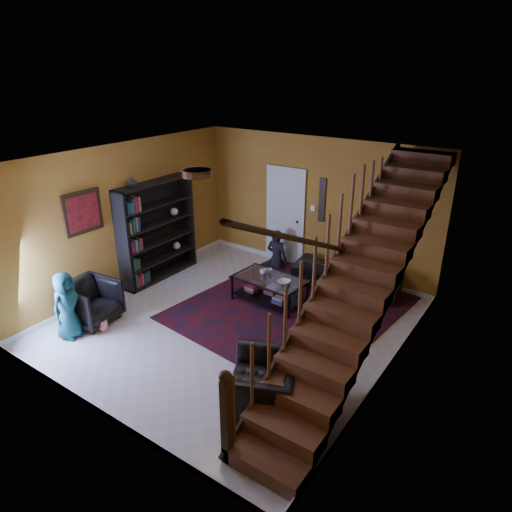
{
  "coord_description": "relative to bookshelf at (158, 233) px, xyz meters",
  "views": [
    {
      "loc": [
        4.13,
        -5.35,
        4.11
      ],
      "look_at": [
        0.14,
        0.4,
        1.14
      ],
      "focal_mm": 32.0,
      "sensor_mm": 36.0,
      "label": 1
    }
  ],
  "objects": [
    {
      "name": "bookshelf",
      "position": [
        0.0,
        0.0,
        0.0
      ],
      "size": [
        0.35,
        1.8,
        2.0
      ],
      "color": "black",
      "rests_on": "floor"
    },
    {
      "name": "person_adult_b",
      "position": [
        3.9,
        1.75,
        -0.75
      ],
      "size": [
        0.67,
        0.53,
        1.33
      ],
      "primitive_type": "imported",
      "rotation": [
        0.0,
        0.0,
        3.1
      ],
      "color": "black",
      "rests_on": "sofa"
    },
    {
      "name": "cup_a",
      "position": [
        2.27,
        0.43,
        -0.43
      ],
      "size": [
        0.14,
        0.14,
        0.1
      ],
      "primitive_type": "imported",
      "rotation": [
        0.0,
        0.0,
        0.11
      ],
      "color": "#999999",
      "rests_on": "coffee_table"
    },
    {
      "name": "vase",
      "position": [
        -0.0,
        -0.5,
        1.13
      ],
      "size": [
        0.18,
        0.18,
        0.19
      ],
      "primitive_type": "imported",
      "color": "#999999",
      "rests_on": "bookshelf"
    },
    {
      "name": "coffee_table",
      "position": [
        2.47,
        0.35,
        -0.68
      ],
      "size": [
        1.33,
        0.84,
        0.49
      ],
      "rotation": [
        0.0,
        0.0,
        -0.08
      ],
      "color": "black",
      "rests_on": "floor"
    },
    {
      "name": "door",
      "position": [
        1.7,
        2.12,
        0.06
      ],
      "size": [
        0.82,
        0.05,
        2.05
      ],
      "primitive_type": "cube",
      "color": "silver",
      "rests_on": "floor"
    },
    {
      "name": "bowl",
      "position": [
        2.79,
        0.32,
        -0.45
      ],
      "size": [
        0.25,
        0.25,
        0.05
      ],
      "primitive_type": "imported",
      "rotation": [
        0.0,
        0.0,
        0.11
      ],
      "color": "#999999",
      "rests_on": "coffee_table"
    },
    {
      "name": "popcorn_bucket",
      "position": [
        0.74,
        -2.05,
        -0.86
      ],
      "size": [
        0.18,
        0.18,
        0.16
      ],
      "primitive_type": "cylinder",
      "rotation": [
        0.0,
        0.0,
        -0.29
      ],
      "color": "red",
      "rests_on": "rug"
    },
    {
      "name": "wall_hanging",
      "position": [
        2.55,
        2.13,
        0.59
      ],
      "size": [
        0.14,
        0.03,
        0.9
      ],
      "primitive_type": "cube",
      "color": "black",
      "rests_on": "room"
    },
    {
      "name": "sofa",
      "position": [
        3.39,
        1.7,
        -0.66
      ],
      "size": [
        2.14,
        1.04,
        0.6
      ],
      "primitive_type": "imported",
      "rotation": [
        0.0,
        0.0,
        3.26
      ],
      "color": "black",
      "rests_on": "floor"
    },
    {
      "name": "person_adult_a",
      "position": [
        1.74,
        1.75,
        -0.76
      ],
      "size": [
        0.48,
        0.32,
        1.31
      ],
      "primitive_type": "imported",
      "rotation": [
        0.0,
        0.0,
        3.16
      ],
      "color": "black",
      "rests_on": "sofa"
    },
    {
      "name": "framed_picture",
      "position": [
        -0.17,
        -1.5,
        0.79
      ],
      "size": [
        0.04,
        0.74,
        0.74
      ],
      "primitive_type": "cube",
      "color": "maroon",
      "rests_on": "room"
    },
    {
      "name": "armchair_right",
      "position": [
        3.9,
        -2.0,
        -0.64
      ],
      "size": [
        1.19,
        1.25,
        0.64
      ],
      "primitive_type": "imported",
      "rotation": [
        0.0,
        0.0,
        -1.15
      ],
      "color": "black",
      "rests_on": "floor"
    },
    {
      "name": "ceiling_fixture",
      "position": [
        2.4,
        -1.4,
        1.78
      ],
      "size": [
        0.4,
        0.4,
        0.1
      ],
      "primitive_type": "cylinder",
      "color": "#3F2814",
      "rests_on": "room"
    },
    {
      "name": "floor",
      "position": [
        2.4,
        -0.6,
        -0.96
      ],
      "size": [
        5.5,
        5.5,
        0.0
      ],
      "primitive_type": "plane",
      "color": "beige",
      "rests_on": "ground"
    },
    {
      "name": "person_child",
      "position": [
        0.45,
        -2.45,
        -0.4
      ],
      "size": [
        0.46,
        0.61,
        1.13
      ],
      "primitive_type": "imported",
      "rotation": [
        0.0,
        0.0,
        1.76
      ],
      "color": "#195161",
      "rests_on": "armchair_left"
    },
    {
      "name": "cup_b",
      "position": [
        2.34,
        0.54,
        -0.43
      ],
      "size": [
        0.11,
        0.11,
        0.09
      ],
      "primitive_type": "imported",
      "rotation": [
        0.0,
        0.0,
        -0.14
      ],
      "color": "#999999",
      "rests_on": "coffee_table"
    },
    {
      "name": "armchair_left",
      "position": [
        0.35,
        -1.95,
        -0.59
      ],
      "size": [
        0.9,
        0.88,
        0.74
      ],
      "primitive_type": "imported",
      "rotation": [
        0.0,
        0.0,
        1.69
      ],
      "color": "black",
      "rests_on": "floor"
    },
    {
      "name": "room",
      "position": [
        1.07,
        0.73,
        -0.91
      ],
      "size": [
        5.5,
        5.5,
        5.5
      ],
      "color": "#AA8425",
      "rests_on": "ground"
    },
    {
      "name": "staircase",
      "position": [
        4.53,
        -0.6,
        0.43
      ],
      "size": [
        0.95,
        5.02,
        3.18
      ],
      "color": "brown",
      "rests_on": "floor"
    },
    {
      "name": "rug",
      "position": [
        2.92,
        0.38,
        -0.95
      ],
      "size": [
        3.68,
        4.11,
        0.02
      ],
      "primitive_type": "cube",
      "rotation": [
        0.0,
        0.0,
        -0.1
      ],
      "color": "#430C0E",
      "rests_on": "floor"
    }
  ]
}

